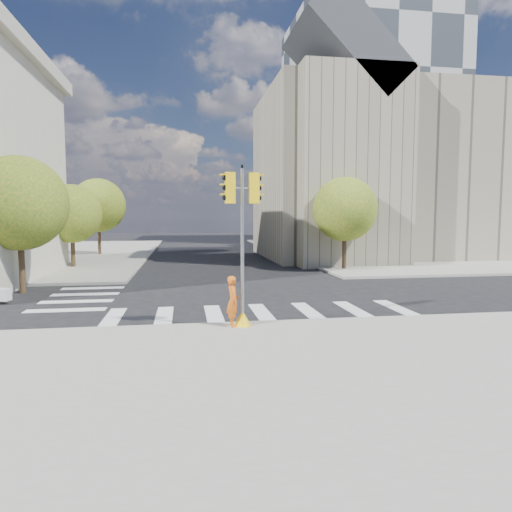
{
  "coord_description": "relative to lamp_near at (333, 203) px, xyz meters",
  "views": [
    {
      "loc": [
        -2.95,
        -18.72,
        3.65
      ],
      "look_at": [
        -0.24,
        -1.58,
        2.1
      ],
      "focal_mm": 32.0,
      "sensor_mm": 36.0,
      "label": 1
    }
  ],
  "objects": [
    {
      "name": "tree_lw_near",
      "position": [
        -18.5,
        -10.0,
        -0.38
      ],
      "size": [
        4.4,
        4.4,
        6.41
      ],
      "color": "#382616",
      "rests_on": "ground"
    },
    {
      "name": "tree_lw_mid",
      "position": [
        -18.5,
        0.0,
        -0.82
      ],
      "size": [
        4.0,
        4.0,
        5.77
      ],
      "color": "#382616",
      "rests_on": "ground"
    },
    {
      "name": "sidewalk_far_right",
      "position": [
        12.0,
        12.0,
        -4.5
      ],
      "size": [
        28.0,
        40.0,
        0.15
      ],
      "primitive_type": "cube",
      "color": "gray",
      "rests_on": "ground"
    },
    {
      "name": "lamp_near",
      "position": [
        0.0,
        0.0,
        0.0
      ],
      "size": [
        0.35,
        0.18,
        8.11
      ],
      "color": "black",
      "rests_on": "sidewalk_far_right"
    },
    {
      "name": "tree_lw_far",
      "position": [
        -18.5,
        10.0,
        -0.04
      ],
      "size": [
        4.8,
        4.8,
        6.95
      ],
      "color": "#382616",
      "rests_on": "ground"
    },
    {
      "name": "traffic_signal",
      "position": [
        -9.15,
        -18.6,
        -2.27
      ],
      "size": [
        1.08,
        0.56,
        5.05
      ],
      "rotation": [
        0.0,
        0.0,
        0.09
      ],
      "color": "yellow",
      "rests_on": "sidewalk_near"
    },
    {
      "name": "ground",
      "position": [
        -8.0,
        -14.0,
        -4.58
      ],
      "size": [
        160.0,
        160.0,
        0.0
      ],
      "primitive_type": "plane",
      "color": "black",
      "rests_on": "ground"
    },
    {
      "name": "civic_building",
      "position": [
        7.59,
        5.12,
        2.68
      ],
      "size": [
        26.0,
        16.0,
        19.39
      ],
      "color": "gray",
      "rests_on": "ground"
    },
    {
      "name": "tree_re_near",
      "position": [
        -0.5,
        -4.0,
        -0.53
      ],
      "size": [
        4.2,
        4.2,
        6.16
      ],
      "color": "#382616",
      "rests_on": "ground"
    },
    {
      "name": "tree_re_far",
      "position": [
        -0.5,
        20.0,
        -0.71
      ],
      "size": [
        4.0,
        4.0,
        5.88
      ],
      "color": "#382616",
      "rests_on": "ground"
    },
    {
      "name": "office_tower",
      "position": [
        14.0,
        28.0,
        10.42
      ],
      "size": [
        20.0,
        18.0,
        30.0
      ],
      "primitive_type": "cube",
      "color": "#9EA0A3",
      "rests_on": "ground"
    },
    {
      "name": "tree_re_mid",
      "position": [
        -0.5,
        8.0,
        -0.23
      ],
      "size": [
        4.6,
        4.6,
        6.66
      ],
      "color": "#382616",
      "rests_on": "ground"
    },
    {
      "name": "sidewalk_near",
      "position": [
        -8.0,
        -25.0,
        -4.5
      ],
      "size": [
        30.0,
        14.0,
        0.15
      ],
      "primitive_type": "cube",
      "color": "gray",
      "rests_on": "ground"
    },
    {
      "name": "lamp_far",
      "position": [
        0.0,
        14.0,
        0.0
      ],
      "size": [
        0.35,
        0.18,
        8.11
      ],
      "color": "black",
      "rests_on": "sidewalk_far_right"
    },
    {
      "name": "photographer",
      "position": [
        -9.46,
        -18.6,
        -3.63
      ],
      "size": [
        0.45,
        0.62,
        1.61
      ],
      "primitive_type": "imported",
      "rotation": [
        0.0,
        0.0,
        1.68
      ],
      "color": "#D25B13",
      "rests_on": "sidewalk_near"
    }
  ]
}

